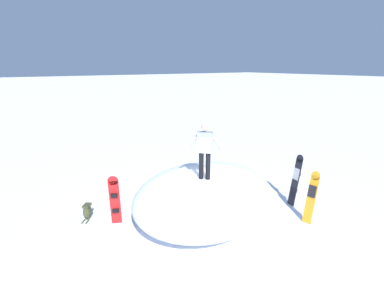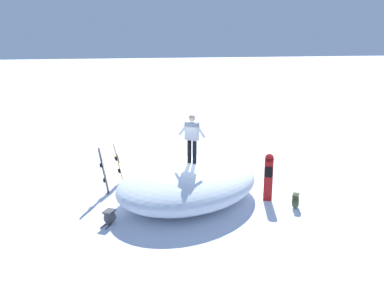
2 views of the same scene
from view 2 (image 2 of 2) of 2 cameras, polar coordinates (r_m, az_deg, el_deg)
ground at (r=13.78m, az=0.45°, el=-7.21°), size 240.00×240.00×0.00m
snow_mound at (r=12.97m, az=-0.53°, el=-5.77°), size 6.53×6.82×1.22m
snowboarder_standing at (r=12.75m, az=-0.01°, el=1.28°), size 0.76×0.80×1.68m
snowboard_primary_upright at (r=13.14m, az=11.47°, el=-4.84°), size 0.42×0.41×1.58m
snowboard_secondary_upright at (r=14.69m, az=-11.13°, el=-2.77°), size 0.30×0.34×1.55m
snowboard_tertiary_upright at (r=13.69m, az=-13.25°, el=-3.83°), size 0.32×0.31×1.70m
backpack_near at (r=12.88m, az=15.34°, el=-8.25°), size 0.50×0.45×0.48m
backpack_far at (r=11.68m, az=-12.33°, el=-10.66°), size 0.62×0.54×0.43m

